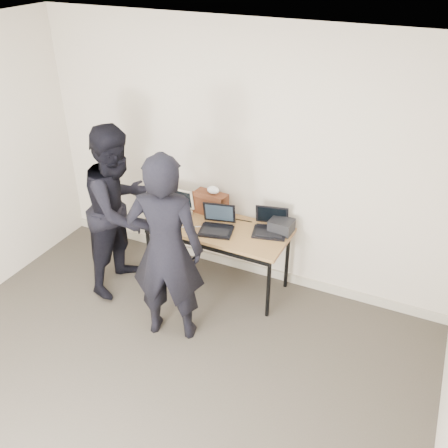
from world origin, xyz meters
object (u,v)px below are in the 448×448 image
Objects in this scene: equipment_box at (281,226)px; person_typist at (166,250)px; laptop_center at (217,224)px; laptop_right at (270,226)px; person_observer at (120,209)px; laptop_beige at (174,211)px; leather_satchel at (211,203)px; desk at (217,232)px.

person_typist is (-0.71, -1.05, 0.14)m from equipment_box.
laptop_center is 0.65m from equipment_box.
person_typist is at bearing -124.06° from equipment_box.
laptop_right is 1.54m from person_observer.
laptop_center is at bearing -7.25° from laptop_beige.
leather_satchel is (0.33, 0.21, 0.07)m from laptop_beige.
laptop_right is 1.71× the size of equipment_box.
leather_satchel is (-0.18, 0.23, 0.19)m from desk.
laptop_beige is 1.04m from laptop_right.
person_typist is at bearing -64.67° from laptop_beige.
person_typist reaches higher than equipment_box.
leather_satchel reaches higher than laptop_right.
leather_satchel reaches higher than desk.
laptop_right is 0.22× the size of person_observer.
desk is at bearing -46.19° from leather_satchel.
person_typist reaches higher than laptop_right.
desk is at bearing -176.19° from laptop_right.
equipment_box is 0.12× the size of person_typist.
equipment_box is at bearing -67.78° from person_observer.
desk is 0.52m from laptop_beige.
laptop_beige is 0.85× the size of laptop_center.
leather_satchel is (-0.21, 0.27, 0.07)m from laptop_center.
laptop_right reaches higher than desk.
laptop_beige is at bearing 178.75° from desk.
laptop_beige is 0.18× the size of person_typist.
equipment_box is at bearing -140.35° from person_typist.
equipment_box is 1.65m from person_observer.
person_typist is at bearing -79.09° from leather_satchel.
laptop_beige is at bearing 174.69° from laptop_right.
laptop_center is (0.53, -0.06, 0.00)m from laptop_beige.
laptop_beige reaches higher than laptop_center.
person_observer is at bearing -156.97° from desk.
laptop_center is at bearing -46.77° from leather_satchel.
desk is at bearing 111.29° from laptop_center.
person_observer reaches higher than desk.
laptop_beige is at bearing -80.09° from person_typist.
person_observer is at bearing -160.03° from equipment_box.
person_typist is (-0.08, -0.85, 0.26)m from desk.
laptop_center is at bearing -159.03° from equipment_box.
person_observer reaches higher than laptop_beige.
desk is 6.56× the size of equipment_box.
person_observer reaches higher than equipment_box.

